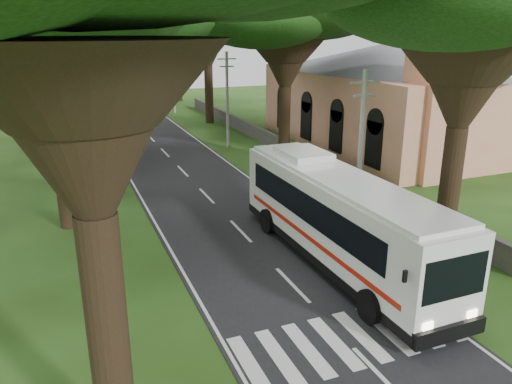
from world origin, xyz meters
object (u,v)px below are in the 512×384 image
at_px(pole_near, 360,150).
at_px(pole_mid, 227,99).
at_px(distant_car_a, 118,123).
at_px(pedestrian, 99,213).
at_px(pole_far, 173,78).
at_px(coach_bus, 338,216).
at_px(distant_car_b, 111,98).
at_px(church, 383,89).
at_px(distant_car_c, 139,97).

height_order(pole_near, pole_mid, same).
height_order(distant_car_a, pedestrian, pedestrian).
xyz_separation_m(pole_far, coach_bus, (-2.80, -42.78, -2.04)).
relative_size(pole_near, pedestrian, 4.12).
height_order(pole_far, distant_car_b, pole_far).
bearing_deg(coach_bus, distant_car_b, 93.02).
bearing_deg(distant_car_b, pedestrian, -112.15).
distance_m(church, coach_bus, 23.95).
distance_m(coach_bus, distant_car_a, 35.00).
relative_size(pole_far, distant_car_c, 1.75).
bearing_deg(coach_bus, distant_car_a, 97.42).
bearing_deg(coach_bus, pole_far, 85.53).
distance_m(pole_mid, pole_far, 20.00).
relative_size(coach_bus, distant_car_a, 3.77).
bearing_deg(pole_near, pole_mid, 90.00).
relative_size(pole_near, distant_car_a, 2.24).
height_order(church, pole_near, church).
distance_m(church, pole_mid, 13.16).
xyz_separation_m(pole_mid, coach_bus, (-2.80, -22.78, -2.04)).
xyz_separation_m(church, distant_car_a, (-20.12, 16.29, -4.27)).
height_order(church, pole_mid, church).
xyz_separation_m(church, coach_bus, (-15.16, -18.33, -2.77)).
bearing_deg(pole_near, coach_bus, -135.19).
relative_size(distant_car_b, distant_car_c, 0.93).
bearing_deg(pole_far, church, -63.18).
xyz_separation_m(church, pole_mid, (-12.36, 4.45, -0.73)).
height_order(coach_bus, distant_car_c, coach_bus).
bearing_deg(church, pole_near, -128.50).
xyz_separation_m(church, distant_car_c, (-14.86, 35.64, -4.21)).
relative_size(coach_bus, distant_car_c, 2.95).
xyz_separation_m(pole_far, distant_car_c, (-2.50, 11.19, -3.49)).
xyz_separation_m(coach_bus, distant_car_c, (0.30, 53.97, -1.44)).
bearing_deg(pedestrian, coach_bus, -138.07).
xyz_separation_m(pole_mid, distant_car_b, (-6.30, 30.66, -3.44)).
distance_m(church, pole_far, 27.41).
xyz_separation_m(pole_mid, distant_car_a, (-7.76, 11.84, -3.54)).
height_order(coach_bus, distant_car_a, coach_bus).
relative_size(pole_near, pole_mid, 1.00).
distance_m(coach_bus, distant_car_b, 53.58).
bearing_deg(church, pedestrian, -156.03).
bearing_deg(distant_car_c, pedestrian, 87.07).
bearing_deg(distant_car_c, distant_car_b, 16.62).
bearing_deg(distant_car_b, distant_car_c, -7.07).
bearing_deg(distant_car_a, distant_car_b, -101.13).
bearing_deg(church, distant_car_c, 112.64).
height_order(distant_car_c, pedestrian, pedestrian).
relative_size(pole_far, distant_car_b, 1.87).
relative_size(pole_near, coach_bus, 0.59).
bearing_deg(distant_car_b, coach_bus, -101.24).
distance_m(distant_car_c, pedestrian, 47.49).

